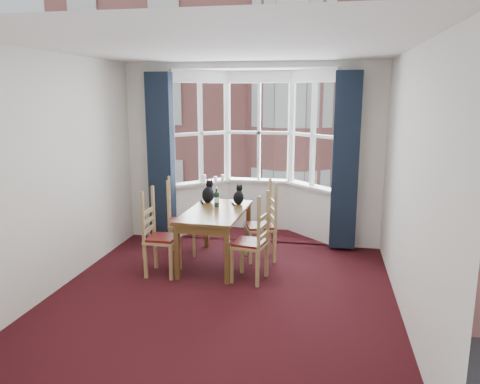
% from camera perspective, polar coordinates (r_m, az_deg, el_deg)
% --- Properties ---
extents(floor, '(4.50, 4.50, 0.00)m').
position_cam_1_polar(floor, '(5.55, -2.41, -12.91)').
color(floor, black).
rests_on(floor, ground).
extents(ceiling, '(4.50, 4.50, 0.00)m').
position_cam_1_polar(ceiling, '(5.05, -2.70, 17.26)').
color(ceiling, white).
rests_on(ceiling, floor).
extents(wall_left, '(0.00, 4.50, 4.50)m').
position_cam_1_polar(wall_left, '(5.90, -21.86, 2.00)').
color(wall_left, silver).
rests_on(wall_left, floor).
extents(wall_right, '(0.00, 4.50, 4.50)m').
position_cam_1_polar(wall_right, '(5.06, 20.10, 0.62)').
color(wall_right, silver).
rests_on(wall_right, floor).
extents(wall_near, '(4.00, 0.00, 4.00)m').
position_cam_1_polar(wall_near, '(3.03, -12.23, -6.19)').
color(wall_near, silver).
rests_on(wall_near, floor).
extents(wall_back_pier_left, '(0.70, 0.12, 2.80)m').
position_cam_1_polar(wall_back_pier_left, '(7.73, -10.75, 4.82)').
color(wall_back_pier_left, silver).
rests_on(wall_back_pier_left, floor).
extents(wall_back_pier_right, '(0.70, 0.12, 2.80)m').
position_cam_1_polar(wall_back_pier_right, '(7.23, 14.51, 4.17)').
color(wall_back_pier_right, silver).
rests_on(wall_back_pier_right, floor).
extents(bay_window, '(2.76, 0.94, 2.80)m').
position_cam_1_polar(bay_window, '(7.79, 2.04, 5.08)').
color(bay_window, white).
rests_on(bay_window, floor).
extents(curtain_left, '(0.38, 0.22, 2.60)m').
position_cam_1_polar(curtain_left, '(7.49, -9.59, 4.26)').
color(curtain_left, '#152030').
rests_on(curtain_left, floor).
extents(curtain_right, '(0.38, 0.22, 2.60)m').
position_cam_1_polar(curtain_right, '(7.04, 12.72, 3.65)').
color(curtain_right, '#152030').
rests_on(curtain_right, floor).
extents(dining_table, '(0.81, 1.44, 0.76)m').
position_cam_1_polar(dining_table, '(6.42, -3.00, -3.07)').
color(dining_table, brown).
rests_on(dining_table, floor).
extents(chair_left_near, '(0.40, 0.42, 0.92)m').
position_cam_1_polar(chair_left_near, '(6.21, -10.24, -5.66)').
color(chair_left_near, '#A1844E').
rests_on(chair_left_near, floor).
extents(chair_left_far, '(0.50, 0.51, 0.92)m').
position_cam_1_polar(chair_left_far, '(6.91, -7.83, -3.78)').
color(chair_left_far, '#A1844E').
rests_on(chair_left_far, floor).
extents(chair_right_near, '(0.47, 0.48, 0.92)m').
position_cam_1_polar(chair_right_near, '(5.88, 2.01, -6.48)').
color(chair_right_near, '#A1844E').
rests_on(chair_right_near, floor).
extents(chair_right_far, '(0.52, 0.53, 0.92)m').
position_cam_1_polar(chair_right_far, '(6.66, 3.23, -4.27)').
color(chair_right_far, '#A1844E').
rests_on(chair_right_far, floor).
extents(cat_left, '(0.19, 0.26, 0.35)m').
position_cam_1_polar(cat_left, '(6.86, -3.88, -0.17)').
color(cat_left, black).
rests_on(cat_left, dining_table).
extents(cat_right, '(0.15, 0.22, 0.29)m').
position_cam_1_polar(cat_right, '(6.72, -0.17, -0.56)').
color(cat_right, black).
rests_on(cat_right, dining_table).
extents(wine_bottle, '(0.07, 0.07, 0.28)m').
position_cam_1_polar(wine_bottle, '(6.57, -2.87, -0.79)').
color(wine_bottle, black).
rests_on(wine_bottle, dining_table).
extents(candle_tall, '(0.06, 0.06, 0.12)m').
position_cam_1_polar(candle_tall, '(7.89, -4.39, 1.68)').
color(candle_tall, white).
rests_on(candle_tall, bay_window).
extents(candle_short, '(0.06, 0.06, 0.09)m').
position_cam_1_polar(candle_short, '(7.88, -3.00, 1.57)').
color(candle_short, white).
rests_on(candle_short, bay_window).
extents(candle_extra, '(0.05, 0.05, 0.12)m').
position_cam_1_polar(candle_extra, '(7.87, -2.15, 1.69)').
color(candle_extra, white).
rests_on(candle_extra, bay_window).
extents(street, '(80.00, 80.00, 0.00)m').
position_cam_1_polar(street, '(38.09, 8.57, -0.83)').
color(street, '#333335').
rests_on(street, ground).
extents(tenement_building, '(18.40, 7.80, 15.20)m').
position_cam_1_polar(tenement_building, '(18.96, 7.18, 9.63)').
color(tenement_building, '#A35B54').
rests_on(tenement_building, street).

